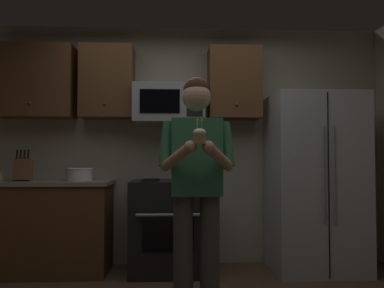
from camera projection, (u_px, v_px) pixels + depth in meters
wall_back at (182, 145)px, 4.56m from camera, size 4.40×0.10×2.60m
oven_range at (169, 226)px, 4.13m from camera, size 0.76×0.70×0.93m
microwave at (169, 104)px, 4.29m from camera, size 0.74×0.41×0.40m
refrigerator at (315, 182)px, 4.18m from camera, size 0.90×0.75×1.80m
cabinet_row_upper at (115, 83)px, 4.33m from camera, size 2.78×0.36×0.76m
counter_left at (39, 227)px, 4.08m from camera, size 1.44×0.66×0.92m
knife_block at (23, 169)px, 4.05m from camera, size 0.16×0.15×0.32m
bowl_large_white at (79, 174)px, 4.15m from camera, size 0.27×0.27×0.13m
person at (197, 178)px, 3.07m from camera, size 0.60×0.48×1.76m
cupcake at (200, 136)px, 2.75m from camera, size 0.09×0.09×0.17m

